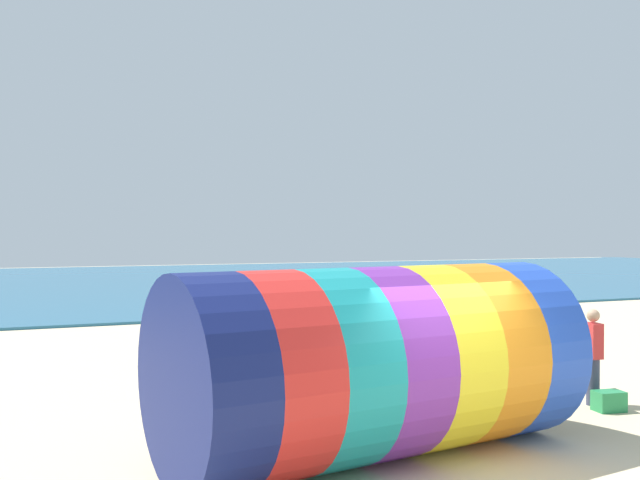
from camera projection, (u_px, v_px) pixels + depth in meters
ground_plane at (468, 477)px, 9.35m from camera, size 120.00×120.00×0.00m
sea at (121, 283)px, 43.83m from camera, size 120.00×40.00×0.10m
giant_inflatable_tube at (375, 362)px, 10.17m from camera, size 6.36×3.56×2.73m
kite_handler at (593, 356)px, 13.22m from camera, size 0.28×0.40×1.78m
cooler_box at (609, 401)px, 12.78m from camera, size 0.57×0.43×0.36m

